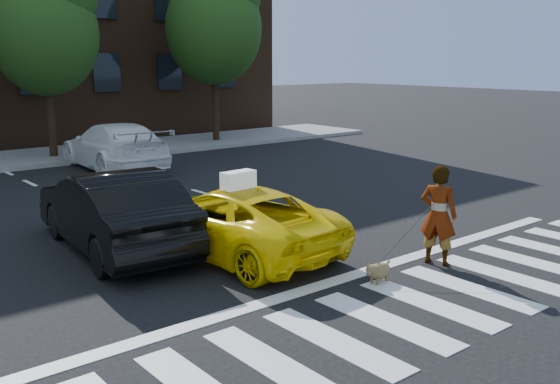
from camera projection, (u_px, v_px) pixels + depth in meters
name	position (u px, v px, depth m)	size (l,w,h in m)	color
ground	(430.00, 304.00, 9.33)	(120.00, 120.00, 0.00)	black
crosswalk	(430.00, 303.00, 9.33)	(13.00, 2.40, 0.01)	silver
stop_line	(353.00, 275.00, 10.54)	(12.00, 0.30, 0.01)	silver
sidewalk_far	(36.00, 157.00, 22.54)	(30.00, 4.00, 0.15)	slate
tree_mid	(45.00, 21.00, 21.48)	(3.69, 3.69, 7.10)	black
tree_right	(214.00, 17.00, 25.74)	(4.00, 4.00, 7.70)	black
taxi	(233.00, 220.00, 11.66)	(2.11, 4.58, 1.27)	yellow
black_sedan	(113.00, 210.00, 11.81)	(1.65, 4.73, 1.56)	black
white_suv	(114.00, 146.00, 20.51)	(2.14, 5.27, 1.53)	white
woman	(438.00, 215.00, 10.97)	(0.65, 0.43, 1.79)	#999999
dog	(378.00, 271.00, 10.15)	(0.64, 0.30, 0.36)	#865B44
taxi_sign	(238.00, 180.00, 11.34)	(0.65, 0.28, 0.32)	white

